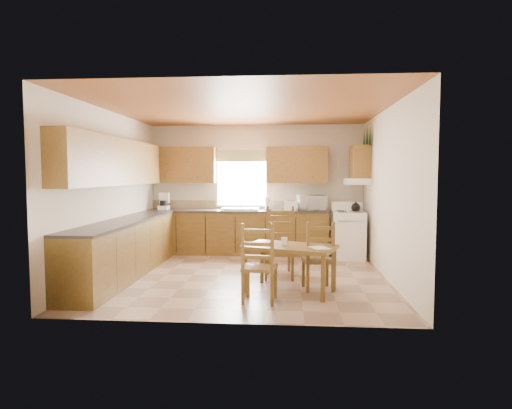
# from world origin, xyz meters

# --- Properties ---
(floor) EXTENTS (4.50, 4.50, 0.00)m
(floor) POSITION_xyz_m (0.00, 0.00, 0.00)
(floor) COLOR #967861
(floor) RESTS_ON ground
(ceiling) EXTENTS (4.50, 4.50, 0.00)m
(ceiling) POSITION_xyz_m (0.00, 0.00, 2.70)
(ceiling) COLOR #9A5629
(ceiling) RESTS_ON floor
(wall_left) EXTENTS (4.50, 4.50, 0.00)m
(wall_left) POSITION_xyz_m (-2.25, 0.00, 1.35)
(wall_left) COLOR beige
(wall_left) RESTS_ON floor
(wall_right) EXTENTS (4.50, 4.50, 0.00)m
(wall_right) POSITION_xyz_m (2.25, 0.00, 1.35)
(wall_right) COLOR beige
(wall_right) RESTS_ON floor
(wall_back) EXTENTS (4.50, 4.50, 0.00)m
(wall_back) POSITION_xyz_m (0.00, 2.25, 1.35)
(wall_back) COLOR beige
(wall_back) RESTS_ON floor
(wall_front) EXTENTS (4.50, 4.50, 0.00)m
(wall_front) POSITION_xyz_m (0.00, -2.25, 1.35)
(wall_front) COLOR beige
(wall_front) RESTS_ON floor
(lower_cab_back) EXTENTS (3.75, 0.60, 0.88)m
(lower_cab_back) POSITION_xyz_m (-0.38, 1.95, 0.44)
(lower_cab_back) COLOR brown
(lower_cab_back) RESTS_ON floor
(lower_cab_left) EXTENTS (0.60, 3.60, 0.88)m
(lower_cab_left) POSITION_xyz_m (-1.95, -0.15, 0.44)
(lower_cab_left) COLOR brown
(lower_cab_left) RESTS_ON floor
(counter_back) EXTENTS (3.75, 0.63, 0.04)m
(counter_back) POSITION_xyz_m (-0.38, 1.95, 0.90)
(counter_back) COLOR #36312D
(counter_back) RESTS_ON lower_cab_back
(counter_left) EXTENTS (0.63, 3.60, 0.04)m
(counter_left) POSITION_xyz_m (-1.95, -0.15, 0.90)
(counter_left) COLOR #36312D
(counter_left) RESTS_ON lower_cab_left
(backsplash) EXTENTS (3.75, 0.01, 0.18)m
(backsplash) POSITION_xyz_m (-0.38, 2.24, 1.01)
(backsplash) COLOR #907A5C
(backsplash) RESTS_ON counter_back
(upper_cab_back_left) EXTENTS (1.41, 0.33, 0.75)m
(upper_cab_back_left) POSITION_xyz_m (-1.55, 2.08, 1.85)
(upper_cab_back_left) COLOR brown
(upper_cab_back_left) RESTS_ON wall_back
(upper_cab_back_right) EXTENTS (1.25, 0.33, 0.75)m
(upper_cab_back_right) POSITION_xyz_m (0.86, 2.08, 1.85)
(upper_cab_back_right) COLOR brown
(upper_cab_back_right) RESTS_ON wall_back
(upper_cab_left) EXTENTS (0.33, 3.60, 0.75)m
(upper_cab_left) POSITION_xyz_m (-2.08, -0.15, 1.85)
(upper_cab_left) COLOR brown
(upper_cab_left) RESTS_ON wall_left
(upper_cab_stove) EXTENTS (0.33, 0.62, 0.62)m
(upper_cab_stove) POSITION_xyz_m (2.08, 1.65, 1.90)
(upper_cab_stove) COLOR brown
(upper_cab_stove) RESTS_ON wall_right
(range_hood) EXTENTS (0.44, 0.62, 0.12)m
(range_hood) POSITION_xyz_m (2.03, 1.65, 1.52)
(range_hood) COLOR white
(range_hood) RESTS_ON wall_right
(window_frame) EXTENTS (1.13, 0.02, 1.18)m
(window_frame) POSITION_xyz_m (-0.30, 2.22, 1.55)
(window_frame) COLOR white
(window_frame) RESTS_ON wall_back
(window_pane) EXTENTS (1.05, 0.01, 1.10)m
(window_pane) POSITION_xyz_m (-0.30, 2.21, 1.55)
(window_pane) COLOR white
(window_pane) RESTS_ON wall_back
(window_valance) EXTENTS (1.19, 0.01, 0.24)m
(window_valance) POSITION_xyz_m (-0.30, 2.19, 2.05)
(window_valance) COLOR #516933
(window_valance) RESTS_ON wall_back
(sink_basin) EXTENTS (0.75, 0.45, 0.04)m
(sink_basin) POSITION_xyz_m (-0.30, 1.95, 0.94)
(sink_basin) COLOR silver
(sink_basin) RESTS_ON counter_back
(pine_decal_a) EXTENTS (0.22, 0.22, 0.36)m
(pine_decal_a) POSITION_xyz_m (2.21, 1.33, 2.38)
(pine_decal_a) COLOR #143A1C
(pine_decal_a) RESTS_ON wall_right
(pine_decal_b) EXTENTS (0.22, 0.22, 0.36)m
(pine_decal_b) POSITION_xyz_m (2.21, 1.65, 2.42)
(pine_decal_b) COLOR #143A1C
(pine_decal_b) RESTS_ON wall_right
(pine_decal_c) EXTENTS (0.22, 0.22, 0.36)m
(pine_decal_c) POSITION_xyz_m (2.21, 1.97, 2.38)
(pine_decal_c) COLOR #143A1C
(pine_decal_c) RESTS_ON wall_right
(stove) EXTENTS (0.65, 0.67, 0.91)m
(stove) POSITION_xyz_m (1.88, 1.60, 0.46)
(stove) COLOR white
(stove) RESTS_ON floor
(coffeemaker) EXTENTS (0.23, 0.26, 0.32)m
(coffeemaker) POSITION_xyz_m (-1.93, 1.96, 1.08)
(coffeemaker) COLOR white
(coffeemaker) RESTS_ON counter_back
(paper_towel) EXTENTS (0.13, 0.13, 0.27)m
(paper_towel) POSITION_xyz_m (0.27, 1.92, 1.06)
(paper_towel) COLOR white
(paper_towel) RESTS_ON counter_back
(toaster) EXTENTS (0.25, 0.17, 0.19)m
(toaster) POSITION_xyz_m (0.73, 1.90, 1.02)
(toaster) COLOR white
(toaster) RESTS_ON counter_back
(microwave) EXTENTS (0.59, 0.48, 0.31)m
(microwave) POSITION_xyz_m (1.17, 1.95, 1.08)
(microwave) COLOR white
(microwave) RESTS_ON counter_back
(dining_table) EXTENTS (1.40, 1.08, 0.66)m
(dining_table) POSITION_xyz_m (0.72, -0.90, 0.33)
(dining_table) COLOR brown
(dining_table) RESTS_ON floor
(chair_near_left) EXTENTS (0.47, 0.45, 1.03)m
(chair_near_left) POSITION_xyz_m (0.33, -1.40, 0.52)
(chair_near_left) COLOR brown
(chair_near_left) RESTS_ON floor
(chair_near_right) EXTENTS (0.47, 0.45, 0.99)m
(chair_near_right) POSITION_xyz_m (1.12, -0.75, 0.49)
(chair_near_right) COLOR brown
(chair_near_right) RESTS_ON floor
(chair_far_left) EXTENTS (0.48, 0.46, 1.13)m
(chair_far_left) POSITION_xyz_m (0.56, -0.10, 0.56)
(chair_far_left) COLOR brown
(chair_far_left) RESTS_ON floor
(chair_far_right) EXTENTS (0.42, 0.40, 0.98)m
(chair_far_right) POSITION_xyz_m (0.54, 0.56, 0.49)
(chair_far_right) COLOR brown
(chair_far_right) RESTS_ON floor
(table_paper) EXTENTS (0.31, 0.35, 0.00)m
(table_paper) POSITION_xyz_m (1.12, -1.07, 0.66)
(table_paper) COLOR white
(table_paper) RESTS_ON dining_table
(table_card) EXTENTS (0.09, 0.04, 0.11)m
(table_card) POSITION_xyz_m (0.64, -0.87, 0.72)
(table_card) COLOR white
(table_card) RESTS_ON dining_table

